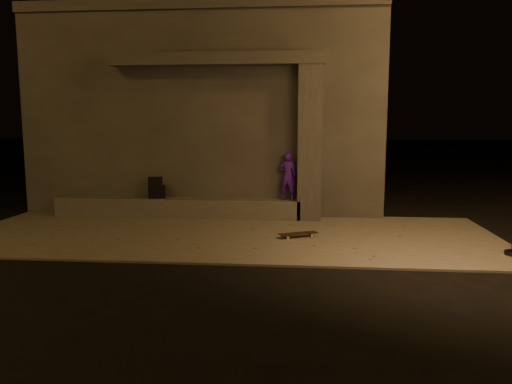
# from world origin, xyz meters

# --- Properties ---
(ground) EXTENTS (120.00, 120.00, 0.00)m
(ground) POSITION_xyz_m (0.00, 0.00, 0.00)
(ground) COLOR black
(ground) RESTS_ON ground
(sidewalk) EXTENTS (11.00, 4.40, 0.04)m
(sidewalk) POSITION_xyz_m (0.00, 2.00, 0.02)
(sidewalk) COLOR #615E56
(sidewalk) RESTS_ON ground
(building) EXTENTS (9.00, 5.10, 5.22)m
(building) POSITION_xyz_m (-1.00, 6.49, 2.61)
(building) COLOR #393734
(building) RESTS_ON ground
(ledge) EXTENTS (6.00, 0.55, 0.45)m
(ledge) POSITION_xyz_m (-1.50, 3.75, 0.27)
(ledge) COLOR #4F4C47
(ledge) RESTS_ON sidewalk
(column) EXTENTS (0.55, 0.55, 3.60)m
(column) POSITION_xyz_m (1.70, 3.75, 1.84)
(column) COLOR #393734
(column) RESTS_ON sidewalk
(canopy) EXTENTS (5.00, 0.70, 0.28)m
(canopy) POSITION_xyz_m (-0.50, 3.80, 3.78)
(canopy) COLOR #393734
(canopy) RESTS_ON column
(skateboarder) EXTENTS (0.47, 0.37, 1.15)m
(skateboarder) POSITION_xyz_m (1.20, 3.75, 1.06)
(skateboarder) COLOR #46189D
(skateboarder) RESTS_ON ledge
(backpack) EXTENTS (0.41, 0.29, 0.54)m
(backpack) POSITION_xyz_m (-2.00, 3.75, 0.67)
(backpack) COLOR black
(backpack) RESTS_ON ledge
(skateboard) EXTENTS (0.81, 0.55, 0.09)m
(skateboard) POSITION_xyz_m (1.48, 1.78, 0.11)
(skateboard) COLOR black
(skateboard) RESTS_ON sidewalk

